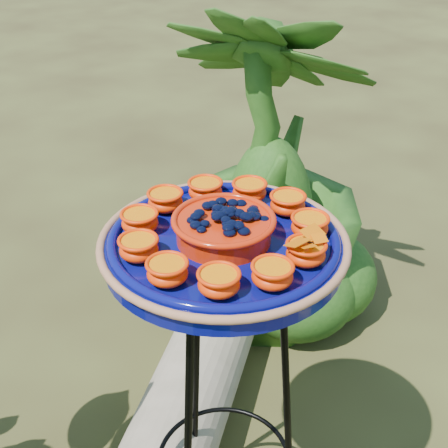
# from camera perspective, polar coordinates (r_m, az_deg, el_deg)

# --- Properties ---
(tripod_stand) EXTENTS (0.36, 0.36, 0.79)m
(tripod_stand) POSITION_cam_1_polar(r_m,az_deg,el_deg) (1.25, -0.02, -14.95)
(tripod_stand) COLOR black
(tripod_stand) RESTS_ON ground
(feeder_dish) EXTENTS (0.51, 0.51, 0.09)m
(feeder_dish) POSITION_cam_1_polar(r_m,az_deg,el_deg) (1.03, -0.02, -1.51)
(feeder_dish) COLOR #070A5A
(feeder_dish) RESTS_ON tripod_stand
(driftwood_log) EXTENTS (0.72, 0.53, 0.23)m
(driftwood_log) POSITION_cam_1_polar(r_m,az_deg,el_deg) (1.76, -2.91, -14.94)
(driftwood_log) COLOR tan
(driftwood_log) RESTS_ON ground
(shrub_back_right) EXTENTS (0.78, 0.78, 1.05)m
(shrub_back_right) POSITION_cam_1_polar(r_m,az_deg,el_deg) (1.92, 4.29, 4.58)
(shrub_back_right) COLOR #1E4713
(shrub_back_right) RESTS_ON ground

